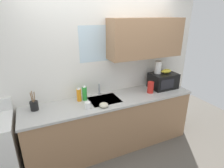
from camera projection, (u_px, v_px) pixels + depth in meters
The scene contains 12 objects.
kitchen_wall_assembly at pixel (112, 64), 3.05m from camera, with size 3.50×0.42×2.50m.
counter_unit at pixel (112, 123), 3.06m from camera, with size 2.73×0.63×0.90m.
sink_faucet at pixel (99, 89), 3.03m from camera, with size 0.03×0.03×0.19m, color #B2B5BA.
microwave at pixel (163, 81), 3.29m from camera, with size 0.46×0.35×0.27m.
banana_bunch at pixel (166, 71), 3.25m from camera, with size 0.20×0.11×0.07m, color gold.
paper_towel_roll at pixel (158, 67), 3.21m from camera, with size 0.11×0.11×0.22m, color white.
dish_soap_bottle_green at pixel (85, 93), 2.82m from camera, with size 0.07×0.07×0.25m.
dish_soap_bottle_orange at pixel (79, 94), 2.80m from camera, with size 0.07×0.07×0.23m.
cereal_canister at pixel (151, 87), 3.09m from camera, with size 0.10×0.10×0.20m, color red.
mug_white at pixel (88, 105), 2.60m from camera, with size 0.08×0.08×0.10m, color white.
utensil_crock at pixel (34, 105), 2.54m from camera, with size 0.11×0.11×0.30m.
small_bowl at pixel (104, 105), 2.63m from camera, with size 0.13×0.13×0.07m, color beige.
Camera 1 is at (-1.09, -2.39, 2.16)m, focal length 29.45 mm.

